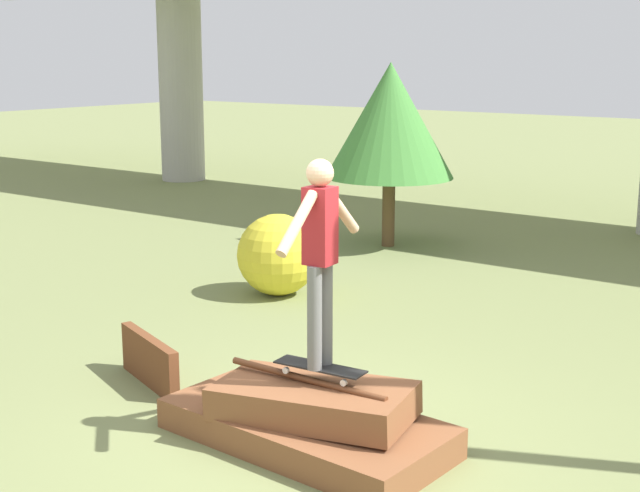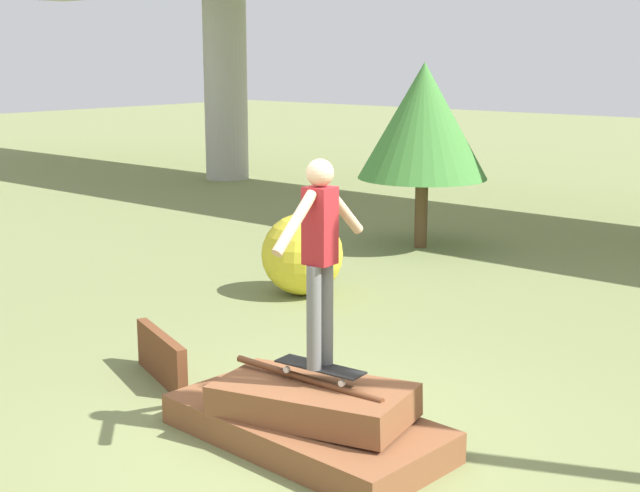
{
  "view_description": "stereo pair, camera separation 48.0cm",
  "coord_description": "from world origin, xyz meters",
  "px_view_note": "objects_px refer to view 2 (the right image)",
  "views": [
    {
      "loc": [
        4.17,
        -5.53,
        3.18
      ],
      "look_at": [
        0.1,
        0.06,
        1.68
      ],
      "focal_mm": 50.0,
      "sensor_mm": 36.0,
      "label": 1
    },
    {
      "loc": [
        4.55,
        -5.24,
        3.18
      ],
      "look_at": [
        0.1,
        0.06,
        1.68
      ],
      "focal_mm": 50.0,
      "sensor_mm": 36.0,
      "label": 2
    }
  ],
  "objects_px": {
    "skateboard": "(320,368)",
    "skater": "(320,248)",
    "bush_yellow_flowering": "(302,254)",
    "tree_behind_left": "(423,121)"
  },
  "relations": [
    {
      "from": "tree_behind_left",
      "to": "bush_yellow_flowering",
      "type": "height_order",
      "value": "tree_behind_left"
    },
    {
      "from": "skateboard",
      "to": "tree_behind_left",
      "type": "bearing_deg",
      "value": 117.68
    },
    {
      "from": "skater",
      "to": "skateboard",
      "type": "bearing_deg",
      "value": 0.0
    },
    {
      "from": "tree_behind_left",
      "to": "skateboard",
      "type": "bearing_deg",
      "value": -62.32
    },
    {
      "from": "skater",
      "to": "tree_behind_left",
      "type": "distance_m",
      "value": 7.9
    },
    {
      "from": "skateboard",
      "to": "skater",
      "type": "distance_m",
      "value": 1.01
    },
    {
      "from": "skateboard",
      "to": "bush_yellow_flowering",
      "type": "height_order",
      "value": "bush_yellow_flowering"
    },
    {
      "from": "skateboard",
      "to": "skater",
      "type": "xyz_separation_m",
      "value": [
        -0.0,
        0.0,
        1.01
      ]
    },
    {
      "from": "skateboard",
      "to": "skater",
      "type": "height_order",
      "value": "skater"
    },
    {
      "from": "skater",
      "to": "tree_behind_left",
      "type": "relative_size",
      "value": 0.56
    }
  ]
}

